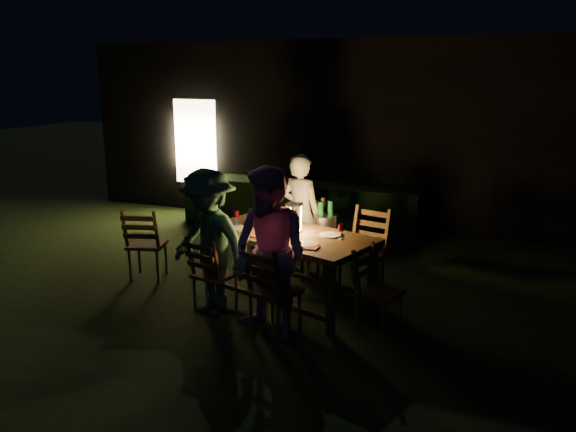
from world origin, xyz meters
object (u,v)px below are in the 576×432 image
at_px(dining_table, 288,240).
at_px(lantern, 294,220).
at_px(chair_near_left, 214,287).
at_px(chair_spare, 147,256).
at_px(bottle_table, 272,218).
at_px(chair_far_left, 299,251).
at_px(side_table, 325,238).
at_px(chair_far_right, 362,267).
at_px(ice_bucket, 326,224).
at_px(chair_end, 378,305).
at_px(bottle_bucket_a, 321,220).
at_px(person_opp_left, 209,243).
at_px(bottle_bucket_b, 330,220).
at_px(chair_near_right, 274,306).
at_px(person_house_side, 301,215).
at_px(person_opp_right, 270,254).

relative_size(dining_table, lantern, 6.35).
distance_m(chair_near_left, chair_spare, 1.45).
relative_size(dining_table, bottle_table, 7.93).
xyz_separation_m(chair_far_left, side_table, (0.43, -0.18, 0.28)).
relative_size(chair_far_left, lantern, 3.08).
height_order(chair_far_right, ice_bucket, chair_far_right).
xyz_separation_m(chair_near_left, chair_spare, (-1.32, 0.59, 0.02)).
distance_m(chair_end, lantern, 1.38).
bearing_deg(bottle_bucket_a, lantern, -101.08).
distance_m(ice_bucket, bottle_bucket_a, 0.08).
distance_m(chair_far_left, chair_end, 1.85).
xyz_separation_m(person_opp_left, bottle_bucket_b, (0.96, 1.38, 0.02)).
height_order(chair_near_right, person_house_side, person_house_side).
bearing_deg(person_opp_right, chair_near_right, 89.43).
bearing_deg(ice_bucket, dining_table, -108.69).
distance_m(lantern, ice_bucket, 0.71).
xyz_separation_m(chair_far_right, chair_spare, (-2.75, -0.58, -0.02)).
bearing_deg(dining_table, chair_spare, -161.90).
distance_m(chair_far_left, bottle_bucket_a, 0.68).
height_order(dining_table, person_house_side, person_house_side).
bearing_deg(person_opp_left, bottle_bucket_b, 72.82).
bearing_deg(dining_table, bottle_bucket_a, 92.08).
distance_m(chair_end, side_table, 1.46).
bearing_deg(dining_table, person_house_side, 118.76).
xyz_separation_m(lantern, ice_bucket, (0.17, 0.66, -0.20)).
relative_size(chair_end, bottle_bucket_b, 2.88).
height_order(chair_end, bottle_bucket_b, bottle_bucket_b).
relative_size(chair_near_left, side_table, 1.37).
bearing_deg(chair_near_left, bottle_bucket_a, 67.54).
bearing_deg(chair_spare, chair_near_right, -37.70).
xyz_separation_m(dining_table, side_table, (0.23, 0.69, -0.15)).
relative_size(lantern, bottle_bucket_b, 1.09).
bearing_deg(chair_spare, bottle_table, -13.29).
height_order(person_opp_right, bottle_bucket_a, person_opp_right).
bearing_deg(chair_far_right, chair_far_left, -4.75).
relative_size(dining_table, bottle_bucket_a, 6.94).
xyz_separation_m(chair_spare, ice_bucket, (2.22, 0.70, 0.49)).
bearing_deg(bottle_table, chair_far_left, 86.74).
relative_size(chair_near_right, lantern, 2.90).
height_order(dining_table, chair_far_left, chair_far_left).
height_order(chair_near_left, chair_spare, chair_spare).
height_order(chair_far_left, ice_bucket, chair_far_left).
relative_size(chair_far_right, bottle_bucket_a, 3.37).
bearing_deg(person_opp_left, chair_near_right, 3.12).
xyz_separation_m(side_table, bottle_bucket_b, (0.05, 0.04, 0.24)).
distance_m(person_opp_right, bottle_table, 1.08).
relative_size(chair_far_right, bottle_table, 3.85).
relative_size(ice_bucket, bottle_bucket_b, 0.94).
bearing_deg(bottle_bucket_a, chair_spare, -163.06).
bearing_deg(chair_spare, person_opp_left, -41.96).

